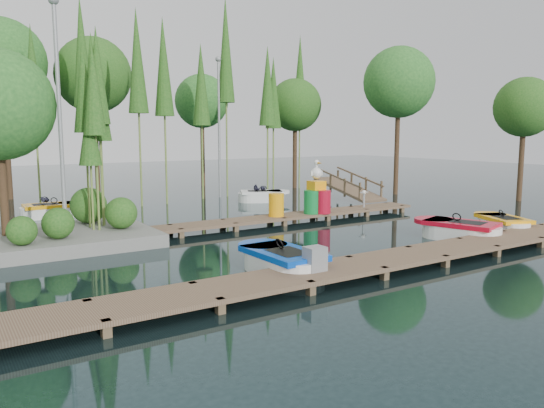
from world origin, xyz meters
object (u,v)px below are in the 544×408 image
boat_blue (282,262)px  utility_cabinet (315,259)px  island (27,140)px  boat_yellow_far (52,210)px  boat_red (459,231)px  drum_cluster (318,197)px  yellow_barrel (276,205)px

boat_blue → utility_cabinet: size_ratio=5.09×
utility_cabinet → island: bearing=121.3°
boat_blue → boat_yellow_far: (-3.04, 12.15, 0.00)m
boat_red → drum_cluster: drum_cluster is taller
yellow_barrel → drum_cluster: bearing=-4.9°
island → boat_yellow_far: size_ratio=2.57×
drum_cluster → utility_cabinet: bearing=-128.1°
yellow_barrel → drum_cluster: (1.82, -0.15, 0.17)m
island → boat_red: (11.65, -6.33, -2.91)m
island → boat_red: size_ratio=2.22×
boat_blue → yellow_barrel: (3.69, 5.87, 0.46)m
utility_cabinet → drum_cluster: 8.70m
boat_yellow_far → boat_blue: bearing=-54.8°
boat_blue → utility_cabinet: boat_blue is taller
yellow_barrel → drum_cluster: 1.83m
boat_red → yellow_barrel: (-3.37, 5.54, 0.46)m
island → boat_red: bearing=-28.5°
yellow_barrel → utility_cabinet: bearing=-116.9°
boat_red → boat_yellow_far: boat_yellow_far is taller
island → drum_cluster: 10.39m
boat_blue → boat_red: boat_blue is taller
boat_yellow_far → island: bearing=-84.6°
island → boat_yellow_far: island is taller
boat_yellow_far → utility_cabinet: size_ratio=4.74×
island → boat_blue: island is taller
utility_cabinet → drum_cluster: (5.36, 6.85, 0.33)m
island → drum_cluster: (10.09, -0.95, -2.28)m
boat_blue → boat_yellow_far: size_ratio=1.07×
boat_blue → yellow_barrel: bearing=56.9°
island → boat_blue: (4.59, -6.66, -2.91)m
boat_red → drum_cluster: (-1.56, 5.39, 0.63)m
boat_blue → boat_yellow_far: boat_yellow_far is taller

